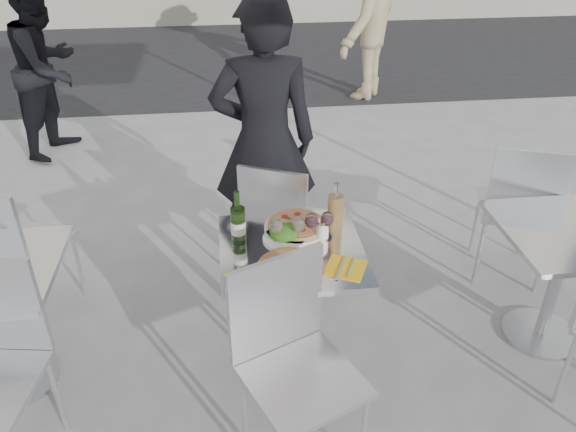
{
  "coord_description": "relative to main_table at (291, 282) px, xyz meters",
  "views": [
    {
      "loc": [
        -0.29,
        -2.31,
        2.35
      ],
      "look_at": [
        0.0,
        0.15,
        0.85
      ],
      "focal_mm": 35.0,
      "sensor_mm": 36.0,
      "label": 1
    }
  ],
  "objects": [
    {
      "name": "ground",
      "position": [
        0.0,
        0.0,
        -0.54
      ],
      "size": [
        80.0,
        80.0,
        0.0
      ],
      "primitive_type": "plane",
      "color": "slate"
    },
    {
      "name": "wine_bottle",
      "position": [
        -0.26,
        0.09,
        0.32
      ],
      "size": [
        0.07,
        0.08,
        0.29
      ],
      "color": "#305620",
      "rests_on": "main_table"
    },
    {
      "name": "wineglass_red_b",
      "position": [
        0.19,
        0.07,
        0.32
      ],
      "size": [
        0.07,
        0.07,
        0.16
      ],
      "color": "white",
      "rests_on": "main_table"
    },
    {
      "name": "pizza_far",
      "position": [
        0.05,
        0.19,
        0.23
      ],
      "size": [
        0.34,
        0.34,
        0.03
      ],
      "color": "white",
      "rests_on": "main_table"
    },
    {
      "name": "wineglass_red_a",
      "position": [
        0.11,
        0.07,
        0.32
      ],
      "size": [
        0.07,
        0.07,
        0.16
      ],
      "color": "white",
      "rests_on": "main_table"
    },
    {
      "name": "pedestrian_a",
      "position": [
        -1.91,
        3.1,
        0.29
      ],
      "size": [
        0.86,
        0.97,
        1.66
      ],
      "primitive_type": "imported",
      "rotation": [
        0.0,
        0.0,
        1.23
      ],
      "color": "black",
      "rests_on": "ground"
    },
    {
      "name": "chair_far",
      "position": [
        0.0,
        0.63,
        0.01
      ],
      "size": [
        0.57,
        0.57,
        0.93
      ],
      "rotation": [
        0.0,
        0.0,
        2.71
      ],
      "color": "silver",
      "rests_on": "ground"
    },
    {
      "name": "chair_near",
      "position": [
        -0.07,
        -0.54,
        0.06
      ],
      "size": [
        0.61,
        0.62,
        1.01
      ],
      "rotation": [
        0.0,
        0.0,
        0.42
      ],
      "color": "silver",
      "rests_on": "ground"
    },
    {
      "name": "wineglass_white_b",
      "position": [
        0.04,
        0.04,
        0.32
      ],
      "size": [
        0.07,
        0.07,
        0.16
      ],
      "color": "white",
      "rests_on": "main_table"
    },
    {
      "name": "side_chair_rfar",
      "position": [
        1.52,
        0.55,
        0.06
      ],
      "size": [
        0.59,
        0.6,
        1.01
      ],
      "rotation": [
        0.0,
        0.0,
        2.8
      ],
      "color": "silver",
      "rests_on": "ground"
    },
    {
      "name": "sugar_shaker",
      "position": [
        0.17,
        0.07,
        0.26
      ],
      "size": [
        0.06,
        0.06,
        0.11
      ],
      "color": "white",
      "rests_on": "main_table"
    },
    {
      "name": "pedestrian_b",
      "position": [
        1.43,
        4.34,
        0.42
      ],
      "size": [
        1.29,
        1.43,
        1.92
      ],
      "primitive_type": "imported",
      "rotation": [
        0.0,
        0.0,
        4.12
      ],
      "color": "#9A8863",
      "rests_on": "ground"
    },
    {
      "name": "carafe",
      "position": [
        0.24,
        0.12,
        0.33
      ],
      "size": [
        0.08,
        0.08,
        0.29
      ],
      "color": "tan",
      "rests_on": "main_table"
    },
    {
      "name": "street_asphalt",
      "position": [
        0.0,
        6.5,
        -0.54
      ],
      "size": [
        24.0,
        5.0,
        0.0
      ],
      "primitive_type": "cube",
      "color": "black",
      "rests_on": "ground"
    },
    {
      "name": "woman_diner",
      "position": [
        -0.06,
        0.95,
        0.38
      ],
      "size": [
        0.67,
        0.45,
        1.83
      ],
      "primitive_type": "imported",
      "rotation": [
        0.0,
        0.0,
        3.13
      ],
      "color": "black",
      "rests_on": "ground"
    },
    {
      "name": "napkin_left",
      "position": [
        -0.24,
        -0.24,
        0.21
      ],
      "size": [
        0.2,
        0.2,
        0.01
      ],
      "rotation": [
        0.0,
        0.0,
        0.15
      ],
      "color": "yellow",
      "rests_on": "main_table"
    },
    {
      "name": "side_table_right",
      "position": [
        1.5,
        0.0,
        0.0
      ],
      "size": [
        0.72,
        0.72,
        0.75
      ],
      "color": "#B7BABF",
      "rests_on": "ground"
    },
    {
      "name": "napkin_right",
      "position": [
        0.24,
        -0.2,
        0.21
      ],
      "size": [
        0.24,
        0.24,
        0.01
      ],
      "rotation": [
        0.0,
        0.0,
        -0.44
      ],
      "color": "yellow",
      "rests_on": "main_table"
    },
    {
      "name": "wineglass_white_a",
      "position": [
        -0.07,
        0.05,
        0.32
      ],
      "size": [
        0.07,
        0.07,
        0.16
      ],
      "color": "white",
      "rests_on": "main_table"
    },
    {
      "name": "pizza_near",
      "position": [
        -0.02,
        -0.18,
        0.22
      ],
      "size": [
        0.33,
        0.33,
        0.02
      ],
      "color": "tan",
      "rests_on": "main_table"
    },
    {
      "name": "salad_plate",
      "position": [
        -0.03,
        0.09,
        0.25
      ],
      "size": [
        0.22,
        0.22,
        0.09
      ],
      "color": "white",
      "rests_on": "main_table"
    },
    {
      "name": "side_chair_lfar",
      "position": [
        -1.56,
        0.54,
        0.02
      ],
      "size": [
        0.57,
        0.58,
        0.94
      ],
      "rotation": [
        0.0,
        0.0,
        2.73
      ],
      "color": "silver",
      "rests_on": "ground"
    },
    {
      "name": "main_table",
      "position": [
        0.0,
        0.0,
        0.0
      ],
      "size": [
        0.72,
        0.72,
        0.75
      ],
      "color": "#B7BABF",
      "rests_on": "ground"
    }
  ]
}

